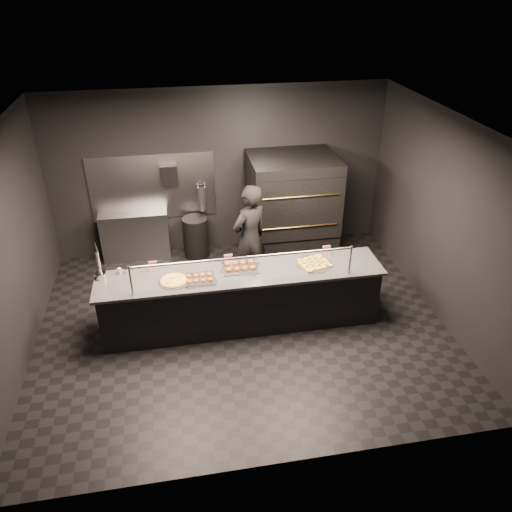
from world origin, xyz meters
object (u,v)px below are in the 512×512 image
object	(u,v)px
pizza_oven	(292,208)
prep_shelf	(135,236)
slider_tray_a	(199,279)
square_pizza	(314,263)
fire_extinguisher	(202,198)
worker	(250,239)
service_counter	(242,299)
slider_tray_b	(240,266)
trash_bin	(196,237)
round_pizza	(174,281)
beer_tap	(99,268)
towel_dispenser	(169,175)

from	to	relation	value
pizza_oven	prep_shelf	xyz separation A→B (m)	(-2.80, 0.42, -0.52)
prep_shelf	slider_tray_a	size ratio (longest dim) A/B	2.44
slider_tray_a	square_pizza	world-z (taller)	slider_tray_a
fire_extinguisher	worker	world-z (taller)	worker
service_counter	slider_tray_b	xyz separation A→B (m)	(-0.00, 0.12, 0.49)
square_pizza	pizza_oven	bearing A→B (deg)	86.53
square_pizza	trash_bin	xyz separation A→B (m)	(-1.60, 2.16, -0.56)
prep_shelf	round_pizza	world-z (taller)	round_pizza
service_counter	trash_bin	xyz separation A→B (m)	(-0.51, 2.20, -0.08)
round_pizza	slider_tray_a	world-z (taller)	slider_tray_a
pizza_oven	beer_tap	bearing A→B (deg)	-151.63
trash_bin	worker	xyz separation A→B (m)	(0.81, -1.20, 0.53)
slider_tray_a	slider_tray_b	bearing A→B (deg)	19.70
fire_extinguisher	round_pizza	world-z (taller)	fire_extinguisher
pizza_oven	square_pizza	size ratio (longest dim) A/B	3.61
service_counter	round_pizza	distance (m)	1.06
pizza_oven	round_pizza	xyz separation A→B (m)	(-2.15, -1.97, -0.03)
fire_extinguisher	trash_bin	world-z (taller)	fire_extinguisher
trash_bin	pizza_oven	bearing A→B (deg)	-9.77
service_counter	prep_shelf	world-z (taller)	service_counter
round_pizza	worker	world-z (taller)	worker
fire_extinguisher	slider_tray_a	world-z (taller)	fire_extinguisher
pizza_oven	towel_dispenser	size ratio (longest dim) A/B	5.46
slider_tray_a	worker	xyz separation A→B (m)	(0.89, 1.10, -0.03)
square_pizza	worker	bearing A→B (deg)	129.45
service_counter	towel_dispenser	size ratio (longest dim) A/B	11.71
towel_dispenser	beer_tap	xyz separation A→B (m)	(-1.05, -2.19, -0.46)
slider_tray_a	beer_tap	bearing A→B (deg)	167.51
prep_shelf	worker	bearing A→B (deg)	-34.98
prep_shelf	round_pizza	xyz separation A→B (m)	(0.65, -2.39, 0.49)
pizza_oven	square_pizza	world-z (taller)	pizza_oven
prep_shelf	beer_tap	size ratio (longest dim) A/B	2.05
beer_tap	square_pizza	bearing A→B (deg)	-3.18
slider_tray_a	service_counter	bearing A→B (deg)	9.40
beer_tap	trash_bin	world-z (taller)	beer_tap
pizza_oven	prep_shelf	bearing A→B (deg)	171.46
round_pizza	slider_tray_b	distance (m)	0.97
towel_dispenser	slider_tray_a	world-z (taller)	towel_dispenser
beer_tap	worker	bearing A→B (deg)	19.59
prep_shelf	square_pizza	xyz separation A→B (m)	(2.69, -2.29, 0.49)
service_counter	trash_bin	world-z (taller)	service_counter
pizza_oven	slider_tray_b	world-z (taller)	pizza_oven
fire_extinguisher	slider_tray_a	xyz separation A→B (m)	(-0.25, -2.50, -0.11)
prep_shelf	worker	xyz separation A→B (m)	(1.89, -1.32, 0.46)
trash_bin	slider_tray_b	bearing A→B (deg)	-76.11
towel_dispenser	square_pizza	size ratio (longest dim) A/B	0.66
prep_shelf	towel_dispenser	size ratio (longest dim) A/B	3.43
beer_tap	square_pizza	size ratio (longest dim) A/B	1.10
worker	fire_extinguisher	bearing A→B (deg)	-96.89
beer_tap	round_pizza	bearing A→B (deg)	-15.14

